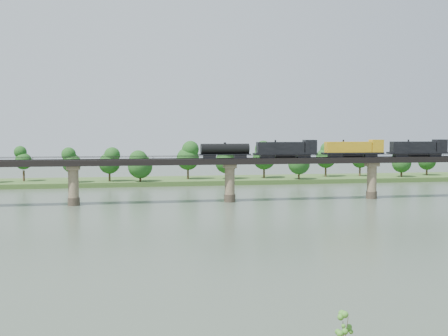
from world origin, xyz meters
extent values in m
plane|color=#384637|center=(0.00, 0.00, 0.00)|extent=(400.00, 400.00, 0.00)
cube|color=#325120|center=(0.00, 85.00, 0.80)|extent=(300.00, 24.00, 1.60)
cylinder|color=#473A2D|center=(-40.00, 30.00, 1.00)|extent=(3.00, 3.00, 2.00)
cylinder|color=#8E7C5D|center=(-40.00, 30.00, 5.50)|extent=(2.60, 2.60, 9.00)
cube|color=#8E7C5D|center=(-40.00, 30.00, 9.50)|extent=(3.20, 3.20, 1.00)
cylinder|color=#473A2D|center=(0.00, 30.00, 1.00)|extent=(3.00, 3.00, 2.00)
cylinder|color=#8E7C5D|center=(0.00, 30.00, 5.50)|extent=(2.60, 2.60, 9.00)
cube|color=#8E7C5D|center=(0.00, 30.00, 9.50)|extent=(3.20, 3.20, 1.00)
cylinder|color=#473A2D|center=(40.00, 30.00, 1.00)|extent=(3.00, 3.00, 2.00)
cylinder|color=#8E7C5D|center=(40.00, 30.00, 5.50)|extent=(2.60, 2.60, 9.00)
cube|color=#8E7C5D|center=(40.00, 30.00, 9.50)|extent=(3.20, 3.20, 1.00)
cube|color=black|center=(0.00, 30.00, 10.75)|extent=(220.00, 5.00, 1.50)
cube|color=black|center=(0.00, 29.25, 11.58)|extent=(220.00, 0.12, 0.16)
cube|color=black|center=(0.00, 30.75, 11.58)|extent=(220.00, 0.12, 0.16)
cube|color=black|center=(0.00, 27.60, 12.20)|extent=(220.00, 0.10, 0.10)
cube|color=black|center=(0.00, 32.40, 12.20)|extent=(220.00, 0.10, 0.10)
cube|color=black|center=(0.00, 27.60, 11.85)|extent=(0.08, 0.08, 0.70)
cube|color=black|center=(0.00, 32.40, 11.85)|extent=(0.08, 0.08, 0.70)
cylinder|color=#382619|center=(-60.94, 84.18, 3.46)|extent=(0.70, 0.70, 3.71)
sphere|color=#124112|center=(-60.94, 84.18, 8.41)|extent=(5.67, 5.67, 5.67)
sphere|color=#124112|center=(-60.94, 84.18, 11.50)|extent=(4.25, 4.25, 4.25)
cylinder|color=#382619|center=(-44.43, 76.31, 3.35)|extent=(0.70, 0.70, 3.51)
sphere|color=#124112|center=(-44.43, 76.31, 8.03)|extent=(6.31, 6.31, 6.31)
sphere|color=#124112|center=(-44.43, 76.31, 10.96)|extent=(4.73, 4.73, 4.73)
cylinder|color=#382619|center=(-32.24, 78.84, 3.27)|extent=(0.70, 0.70, 3.34)
sphere|color=#124112|center=(-32.24, 78.84, 7.73)|extent=(7.18, 7.18, 7.18)
sphere|color=#124112|center=(-32.24, 78.84, 10.52)|extent=(5.39, 5.39, 5.39)
cylinder|color=#382619|center=(-22.01, 76.15, 3.01)|extent=(0.70, 0.70, 2.83)
sphere|color=#124112|center=(-22.01, 76.15, 6.78)|extent=(8.26, 8.26, 8.26)
sphere|color=#124112|center=(-22.01, 76.15, 9.14)|extent=(6.19, 6.19, 6.19)
cylinder|color=#382619|center=(-5.04, 82.68, 3.58)|extent=(0.70, 0.70, 3.96)
sphere|color=#124112|center=(-5.04, 82.68, 8.87)|extent=(8.07, 8.07, 8.07)
sphere|color=#124112|center=(-5.04, 82.68, 12.17)|extent=(6.05, 6.05, 6.05)
cylinder|color=#382619|center=(8.52, 81.14, 3.23)|extent=(0.70, 0.70, 3.27)
sphere|color=#124112|center=(8.52, 81.14, 7.59)|extent=(8.03, 8.03, 8.03)
sphere|color=#124112|center=(8.52, 81.14, 10.31)|extent=(6.02, 6.02, 6.02)
cylinder|color=#382619|center=(22.65, 82.31, 3.56)|extent=(0.70, 0.70, 3.92)
sphere|color=#124112|center=(22.65, 82.31, 8.79)|extent=(8.29, 8.29, 8.29)
sphere|color=#124112|center=(22.65, 82.31, 12.05)|extent=(6.21, 6.21, 6.21)
cylinder|color=#382619|center=(33.59, 75.35, 3.11)|extent=(0.70, 0.70, 3.02)
sphere|color=#124112|center=(33.59, 75.35, 7.15)|extent=(7.74, 7.74, 7.74)
sphere|color=#124112|center=(33.59, 75.35, 9.67)|extent=(5.80, 5.80, 5.80)
cylinder|color=#382619|center=(46.81, 84.03, 3.50)|extent=(0.70, 0.70, 3.80)
sphere|color=#124112|center=(46.81, 84.03, 8.56)|extent=(7.47, 7.47, 7.47)
sphere|color=#124112|center=(46.81, 84.03, 11.73)|extent=(5.60, 5.60, 5.60)
cylinder|color=#382619|center=(60.48, 84.26, 3.29)|extent=(0.70, 0.70, 3.38)
sphere|color=#124112|center=(60.48, 84.26, 7.80)|extent=(6.23, 6.23, 6.23)
sphere|color=#124112|center=(60.48, 84.26, 10.62)|extent=(4.67, 4.67, 4.67)
cylinder|color=#382619|center=(74.35, 78.39, 2.99)|extent=(0.70, 0.70, 2.77)
sphere|color=#124112|center=(74.35, 78.39, 6.68)|extent=(7.04, 7.04, 7.04)
sphere|color=#124112|center=(74.35, 78.39, 8.99)|extent=(5.28, 5.28, 5.28)
cylinder|color=#382619|center=(87.62, 83.57, 3.07)|extent=(0.70, 0.70, 2.94)
sphere|color=#124112|center=(87.62, 83.57, 7.00)|extent=(6.73, 6.73, 6.73)
sphere|color=#124112|center=(87.62, 83.57, 9.45)|extent=(5.05, 5.05, 5.05)
cube|color=black|center=(58.46, 30.00, 12.00)|extent=(3.65, 2.19, 1.00)
cube|color=black|center=(48.42, 30.00, 12.00)|extent=(3.65, 2.19, 1.00)
cube|color=black|center=(53.44, 30.00, 12.64)|extent=(17.34, 2.74, 0.46)
cube|color=black|center=(52.07, 30.00, 14.33)|extent=(12.77, 2.46, 2.92)
cube|color=black|center=(60.28, 30.00, 14.60)|extent=(3.28, 2.74, 3.47)
cylinder|color=black|center=(53.44, 30.00, 12.14)|extent=(5.47, 1.28, 1.28)
cube|color=black|center=(39.30, 30.00, 12.00)|extent=(3.65, 2.19, 1.00)
cube|color=black|center=(29.26, 30.00, 12.00)|extent=(3.65, 2.19, 1.00)
cube|color=black|center=(34.28, 30.00, 12.64)|extent=(17.34, 2.74, 0.46)
cube|color=gold|center=(32.91, 30.00, 14.33)|extent=(12.77, 2.46, 2.92)
cube|color=gold|center=(41.12, 30.00, 14.60)|extent=(3.28, 2.74, 3.47)
cylinder|color=black|center=(34.28, 30.00, 12.14)|extent=(5.47, 1.28, 1.28)
cube|color=black|center=(20.14, 30.00, 12.00)|extent=(3.65, 2.19, 1.00)
cube|color=black|center=(10.10, 30.00, 12.00)|extent=(3.65, 2.19, 1.00)
cube|color=black|center=(15.12, 30.00, 12.64)|extent=(17.34, 2.74, 0.46)
cube|color=black|center=(13.75, 30.00, 14.33)|extent=(12.77, 2.46, 2.92)
cube|color=black|center=(21.96, 30.00, 14.60)|extent=(3.28, 2.74, 3.47)
cylinder|color=black|center=(15.12, 30.00, 12.14)|extent=(5.47, 1.28, 1.28)
cube|color=black|center=(2.80, 30.00, 12.00)|extent=(3.19, 2.01, 1.00)
cube|color=black|center=(-5.41, 30.00, 12.00)|extent=(3.19, 2.01, 1.00)
cube|color=black|center=(-1.30, 30.00, 12.59)|extent=(13.69, 2.19, 0.27)
cylinder|color=black|center=(-1.30, 30.00, 14.05)|extent=(12.77, 2.74, 2.74)
cylinder|color=black|center=(-1.30, 30.00, 15.51)|extent=(0.64, 0.64, 0.46)
cylinder|color=brown|center=(-9.84, -72.00, 2.11)|extent=(0.08, 0.08, 2.61)
sphere|color=#47912B|center=(-9.84, -72.00, 3.02)|extent=(1.20, 1.20, 1.20)
camera|label=1|loc=(-27.59, -114.69, 18.93)|focal=45.00mm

